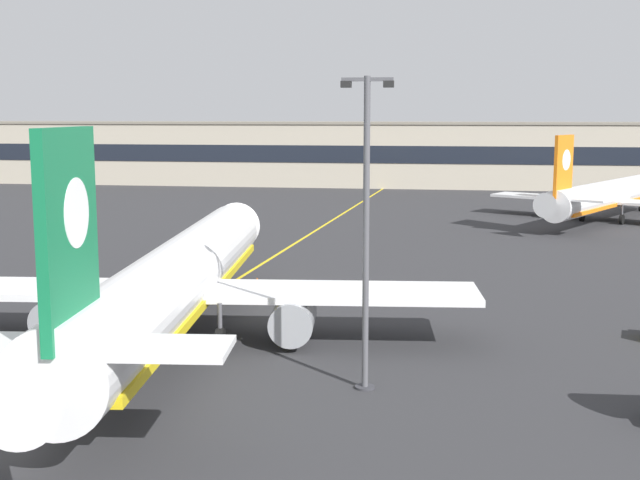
{
  "coord_description": "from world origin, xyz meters",
  "views": [
    {
      "loc": [
        15.52,
        -26.29,
        12.09
      ],
      "look_at": [
        8.47,
        18.85,
        5.17
      ],
      "focal_mm": 46.95,
      "sensor_mm": 36.0,
      "label": 1
    }
  ],
  "objects_px": {
    "apron_lamp_post": "(366,229)",
    "safety_cone_by_nose_gear": "(257,281)",
    "airliner_foreground": "(177,280)",
    "airliner_background": "(607,196)"
  },
  "relations": [
    {
      "from": "apron_lamp_post",
      "to": "safety_cone_by_nose_gear",
      "type": "bearing_deg",
      "value": 114.8
    },
    {
      "from": "airliner_background",
      "to": "safety_cone_by_nose_gear",
      "type": "height_order",
      "value": "airliner_background"
    },
    {
      "from": "airliner_foreground",
      "to": "airliner_background",
      "type": "distance_m",
      "value": 64.53
    },
    {
      "from": "airliner_foreground",
      "to": "apron_lamp_post",
      "type": "bearing_deg",
      "value": -29.61
    },
    {
      "from": "airliner_foreground",
      "to": "airliner_background",
      "type": "bearing_deg",
      "value": 60.5
    },
    {
      "from": "safety_cone_by_nose_gear",
      "to": "apron_lamp_post",
      "type": "bearing_deg",
      "value": -65.2
    },
    {
      "from": "airliner_foreground",
      "to": "airliner_background",
      "type": "height_order",
      "value": "airliner_foreground"
    },
    {
      "from": "airliner_foreground",
      "to": "safety_cone_by_nose_gear",
      "type": "bearing_deg",
      "value": 87.31
    },
    {
      "from": "airliner_background",
      "to": "apron_lamp_post",
      "type": "xyz_separation_m",
      "value": [
        -21.13,
        -62.21,
        4.25
      ]
    },
    {
      "from": "airliner_background",
      "to": "apron_lamp_post",
      "type": "distance_m",
      "value": 65.84
    }
  ]
}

